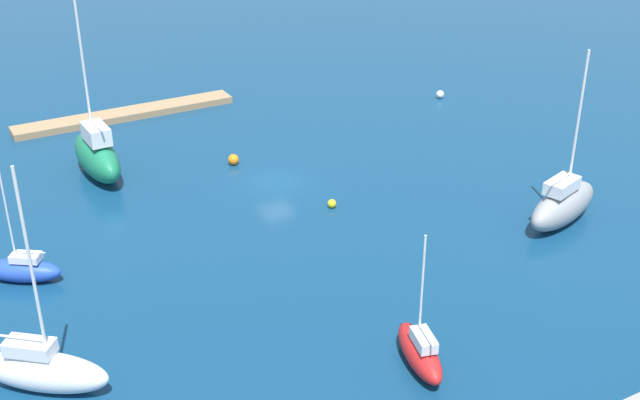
% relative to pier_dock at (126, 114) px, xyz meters
% --- Properties ---
extents(water, '(160.00, 160.00, 0.00)m').
position_rel_pier_dock_xyz_m(water, '(-5.74, 18.88, -0.30)').
color(water, navy).
rests_on(water, ground).
extents(pier_dock, '(19.89, 2.42, 0.60)m').
position_rel_pier_dock_xyz_m(pier_dock, '(0.00, 0.00, 0.00)').
color(pier_dock, '#997A56').
rests_on(pier_dock, ground).
extents(sailboat_white_center_basin, '(6.35, 5.71, 12.05)m').
position_rel_pier_dock_xyz_m(sailboat_white_center_basin, '(14.66, 34.65, 0.89)').
color(sailboat_white_center_basin, white).
rests_on(sailboat_white_center_basin, water).
extents(sailboat_green_east_end, '(2.81, 8.07, 14.73)m').
position_rel_pier_dock_xyz_m(sailboat_green_east_end, '(5.54, 11.26, 1.44)').
color(sailboat_green_east_end, '#19724C').
rests_on(sailboat_green_east_end, water).
extents(sailboat_red_outer_mooring, '(2.70, 5.17, 7.48)m').
position_rel_pier_dock_xyz_m(sailboat_red_outer_mooring, '(-2.42, 42.12, 0.59)').
color(sailboat_red_outer_mooring, red).
rests_on(sailboat_red_outer_mooring, water).
extents(sailboat_gray_by_breakwater, '(7.77, 4.42, 12.02)m').
position_rel_pier_dock_xyz_m(sailboat_gray_by_breakwater, '(-19.83, 34.16, 1.15)').
color(sailboat_gray_by_breakwater, gray).
rests_on(sailboat_gray_by_breakwater, water).
extents(sailboat_blue_west_end, '(4.89, 4.11, 7.99)m').
position_rel_pier_dock_xyz_m(sailboat_blue_west_end, '(13.62, 23.87, 0.49)').
color(sailboat_blue_west_end, '#2347B2').
rests_on(sailboat_blue_west_end, water).
extents(mooring_buoy_orange, '(0.86, 0.86, 0.86)m').
position_rel_pier_dock_xyz_m(mooring_buoy_orange, '(-4.28, 14.36, 0.13)').
color(mooring_buoy_orange, orange).
rests_on(mooring_buoy_orange, water).
extents(mooring_buoy_white, '(0.75, 0.75, 0.75)m').
position_rel_pier_dock_xyz_m(mooring_buoy_white, '(-27.92, 9.67, 0.08)').
color(mooring_buoy_white, white).
rests_on(mooring_buoy_white, water).
extents(mooring_buoy_yellow, '(0.62, 0.62, 0.62)m').
position_rel_pier_dock_xyz_m(mooring_buoy_yellow, '(-7.35, 24.58, 0.01)').
color(mooring_buoy_yellow, yellow).
rests_on(mooring_buoy_yellow, water).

